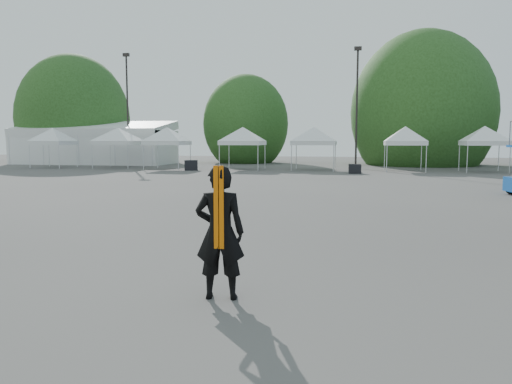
# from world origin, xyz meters

# --- Properties ---
(ground) EXTENTS (120.00, 120.00, 0.00)m
(ground) POSITION_xyz_m (0.00, 0.00, 0.00)
(ground) COLOR #474442
(ground) RESTS_ON ground
(marquee) EXTENTS (15.00, 6.25, 4.23)m
(marquee) POSITION_xyz_m (-22.00, 35.00, 1.97)
(marquee) COLOR white
(marquee) RESTS_ON ground
(light_pole_west) EXTENTS (0.60, 0.25, 10.30)m
(light_pole_west) POSITION_xyz_m (-18.00, 34.00, 5.77)
(light_pole_west) COLOR black
(light_pole_west) RESTS_ON ground
(light_pole_east) EXTENTS (0.60, 0.25, 9.80)m
(light_pole_east) POSITION_xyz_m (3.00, 32.00, 5.52)
(light_pole_east) COLOR black
(light_pole_east) RESTS_ON ground
(tree_far_w) EXTENTS (4.80, 4.80, 7.30)m
(tree_far_w) POSITION_xyz_m (-26.00, 38.00, 4.54)
(tree_far_w) COLOR #382314
(tree_far_w) RESTS_ON ground
(tree_mid_w) EXTENTS (4.16, 4.16, 6.33)m
(tree_mid_w) POSITION_xyz_m (-8.00, 40.00, 3.93)
(tree_mid_w) COLOR #382314
(tree_mid_w) RESTS_ON ground
(tree_mid_e) EXTENTS (5.12, 5.12, 7.79)m
(tree_mid_e) POSITION_xyz_m (9.00, 39.00, 4.84)
(tree_mid_e) COLOR #382314
(tree_mid_e) RESTS_ON ground
(tent_a) EXTENTS (4.07, 4.07, 3.88)m
(tent_a) POSITION_xyz_m (-21.94, 28.05, 3.06)
(tent_a) COLOR silver
(tent_a) RESTS_ON ground
(tent_b) EXTENTS (4.69, 4.69, 3.88)m
(tent_b) POSITION_xyz_m (-16.53, 28.98, 3.06)
(tent_b) COLOR silver
(tent_b) RESTS_ON ground
(tent_c) EXTENTS (4.30, 4.30, 3.88)m
(tent_c) POSITION_xyz_m (-11.64, 27.55, 3.06)
(tent_c) COLOR silver
(tent_c) RESTS_ON ground
(tent_d) EXTENTS (4.53, 4.53, 3.88)m
(tent_d) POSITION_xyz_m (-5.72, 28.41, 3.06)
(tent_d) COLOR silver
(tent_d) RESTS_ON ground
(tent_e) EXTENTS (4.72, 4.72, 3.88)m
(tent_e) POSITION_xyz_m (-0.18, 28.96, 3.06)
(tent_e) COLOR silver
(tent_e) RESTS_ON ground
(tent_f) EXTENTS (4.14, 4.14, 3.88)m
(tent_f) POSITION_xyz_m (6.56, 28.69, 3.06)
(tent_f) COLOR silver
(tent_f) RESTS_ON ground
(tent_g) EXTENTS (4.23, 4.23, 3.88)m
(tent_g) POSITION_xyz_m (12.08, 28.82, 3.06)
(tent_g) COLOR silver
(tent_g) RESTS_ON ground
(man) EXTENTS (0.78, 0.57, 1.98)m
(man) POSITION_xyz_m (0.98, -2.92, 0.99)
(man) COLOR black
(man) RESTS_ON ground
(crate_west) EXTENTS (1.19, 1.06, 0.77)m
(crate_west) POSITION_xyz_m (-9.41, 26.69, 0.39)
(crate_west) COLOR black
(crate_west) RESTS_ON ground
(crate_mid) EXTENTS (0.88, 0.70, 0.66)m
(crate_mid) POSITION_xyz_m (2.94, 25.33, 0.33)
(crate_mid) COLOR black
(crate_mid) RESTS_ON ground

